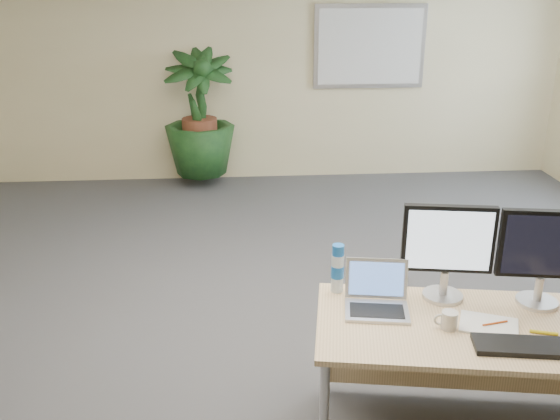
{
  "coord_description": "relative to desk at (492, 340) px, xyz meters",
  "views": [
    {
      "loc": [
        -0.4,
        -3.33,
        2.33
      ],
      "look_at": [
        -0.12,
        0.35,
        0.93
      ],
      "focal_mm": 40.0,
      "sensor_mm": 36.0,
      "label": 1
    }
  ],
  "objects": [
    {
      "name": "floor",
      "position": [
        -0.91,
        0.64,
        -0.55
      ],
      "size": [
        8.0,
        8.0,
        0.0
      ],
      "primitive_type": "plane",
      "color": "#404045",
      "rests_on": "ground"
    },
    {
      "name": "back_wall",
      "position": [
        -0.91,
        4.64,
        0.8
      ],
      "size": [
        7.0,
        0.04,
        2.7
      ],
      "primitive_type": "cube",
      "color": "beige",
      "rests_on": "floor"
    },
    {
      "name": "whiteboard",
      "position": [
        0.29,
        4.61,
        1.0
      ],
      "size": [
        1.3,
        0.04,
        0.95
      ],
      "color": "#B0AFB4",
      "rests_on": "back_wall"
    },
    {
      "name": "desk",
      "position": [
        0.0,
        0.0,
        0.0
      ],
      "size": [
        1.91,
        1.05,
        0.7
      ],
      "color": "tan",
      "rests_on": "floor"
    },
    {
      "name": "floor_plant",
      "position": [
        -1.69,
        4.34,
        0.2
      ],
      "size": [
        0.91,
        0.91,
        1.5
      ],
      "primitive_type": "imported",
      "rotation": [
        0.0,
        0.0,
        0.09
      ],
      "color": "#133517",
      "rests_on": "floor"
    },
    {
      "name": "monitor_left",
      "position": [
        -0.21,
        0.21,
        0.45
      ],
      "size": [
        0.47,
        0.22,
        0.53
      ],
      "color": "silver",
      "rests_on": "desk"
    },
    {
      "name": "monitor_right",
      "position": [
        0.27,
        0.11,
        0.45
      ],
      "size": [
        0.47,
        0.22,
        0.53
      ],
      "color": "silver",
      "rests_on": "desk"
    },
    {
      "name": "laptop",
      "position": [
        -0.59,
        0.14,
        0.2
      ],
      "size": [
        0.37,
        0.33,
        0.23
      ],
      "color": "silver",
      "rests_on": "desk"
    },
    {
      "name": "keyboard",
      "position": [
        0.03,
        -0.3,
        0.16
      ],
      "size": [
        0.51,
        0.24,
        0.03
      ],
      "primitive_type": "cube",
      "rotation": [
        0.0,
        0.0,
        -0.17
      ],
      "color": "black",
      "rests_on": "desk"
    },
    {
      "name": "coffee_mug",
      "position": [
        -0.28,
        -0.1,
        0.19
      ],
      "size": [
        0.12,
        0.08,
        0.09
      ],
      "color": "beige",
      "rests_on": "desk"
    },
    {
      "name": "spiral_notebook",
      "position": [
        -0.07,
        -0.09,
        0.15
      ],
      "size": [
        0.34,
        0.3,
        0.01
      ],
      "primitive_type": "cube",
      "rotation": [
        0.0,
        0.0,
        -0.4
      ],
      "color": "white",
      "rests_on": "desk"
    },
    {
      "name": "orange_pen",
      "position": [
        -0.04,
        -0.1,
        0.16
      ],
      "size": [
        0.14,
        0.04,
        0.01
      ],
      "primitive_type": "cylinder",
      "rotation": [
        0.0,
        1.57,
        0.21
      ],
      "color": "#CF4E17",
      "rests_on": "spiral_notebook"
    },
    {
      "name": "yellow_highlighter",
      "position": [
        0.16,
        -0.19,
        0.15
      ],
      "size": [
        0.13,
        0.06,
        0.02
      ],
      "primitive_type": "cylinder",
      "rotation": [
        0.0,
        1.57,
        -0.32
      ],
      "color": "yellow",
      "rests_on": "desk"
    },
    {
      "name": "water_bottle",
      "position": [
        -0.76,
        0.33,
        0.28
      ],
      "size": [
        0.07,
        0.07,
        0.28
      ],
      "color": "white",
      "rests_on": "desk"
    }
  ]
}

